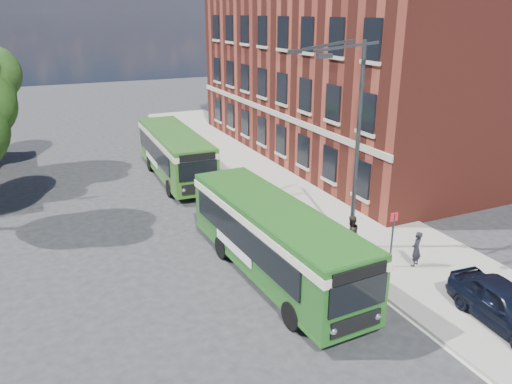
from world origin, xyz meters
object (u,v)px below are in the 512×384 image
street_lamp (350,147)px  bus_front (274,235)px  bus_rear (175,150)px  parked_car (506,305)px

street_lamp → bus_front: size_ratio=0.84×
street_lamp → bus_front: 4.87m
bus_rear → parked_car: size_ratio=2.41×
bus_front → street_lamp: bearing=10.3°
parked_car → street_lamp: bearing=108.4°
bus_front → bus_rear: bearing=90.3°
street_lamp → bus_front: street_lamp is taller
bus_front → bus_rear: 13.80m
street_lamp → parked_car: (1.66, -6.98, -3.92)m
bus_front → bus_rear: size_ratio=1.04×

